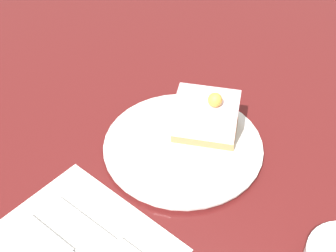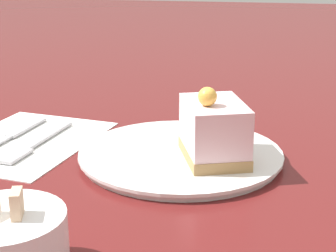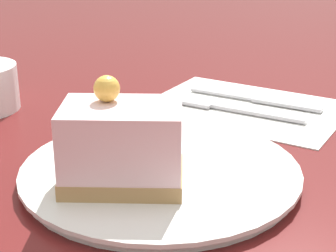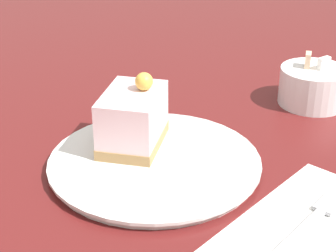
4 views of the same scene
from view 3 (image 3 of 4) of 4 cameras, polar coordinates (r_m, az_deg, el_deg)
ground_plane at (r=0.52m, az=-0.48°, el=-5.02°), size 4.00×4.00×0.00m
plate at (r=0.51m, az=-0.61°, el=-4.68°), size 0.26×0.26×0.01m
cake_slice at (r=0.47m, az=-4.72°, el=-1.94°), size 0.10×0.12×0.09m
napkin at (r=0.71m, az=7.90°, el=1.95°), size 0.21×0.26×0.00m
fork at (r=0.69m, az=5.91°, el=1.87°), size 0.04×0.17×0.00m
knife at (r=0.72m, az=9.91°, el=2.53°), size 0.04×0.18×0.00m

